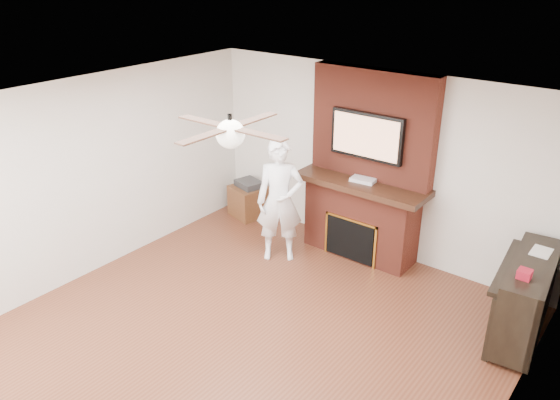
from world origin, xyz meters
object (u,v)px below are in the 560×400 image
Objects in this scene: piano at (526,297)px; fireplace at (365,185)px; person at (280,201)px; side_table at (249,199)px.

fireplace is at bearing 160.84° from piano.
person reaches higher than side_table.
person is 2.70× the size of side_table.
person is 1.51m from side_table.
side_table is at bearing 110.46° from person.
side_table is (-1.18, 0.74, -0.57)m from person.
person reaches higher than piano.
fireplace is at bearing 8.12° from person.
side_table is at bearing -178.06° from fireplace.
piano is (2.28, -0.55, -0.51)m from fireplace.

